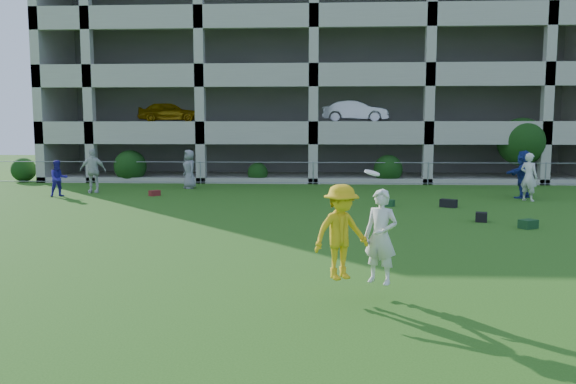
# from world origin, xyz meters

# --- Properties ---
(ground) EXTENTS (100.00, 100.00, 0.00)m
(ground) POSITION_xyz_m (0.00, 0.00, 0.00)
(ground) COLOR #235114
(ground) RESTS_ON ground
(bystander_a) EXTENTS (0.97, 0.94, 1.57)m
(bystander_a) POSITION_xyz_m (-10.94, 13.04, 0.79)
(bystander_a) COLOR #292093
(bystander_a) RESTS_ON ground
(bystander_b) EXTENTS (1.22, 0.60, 2.02)m
(bystander_b) POSITION_xyz_m (-10.06, 14.60, 1.01)
(bystander_b) COLOR silver
(bystander_b) RESTS_ON ground
(bystander_c) EXTENTS (1.03, 1.10, 1.90)m
(bystander_c) POSITION_xyz_m (-6.03, 16.57, 0.95)
(bystander_c) COLOR gray
(bystander_c) RESTS_ON ground
(bystander_d) EXTENTS (1.79, 1.70, 2.02)m
(bystander_d) POSITION_xyz_m (8.92, 13.59, 1.01)
(bystander_d) COLOR navy
(bystander_d) RESTS_ON ground
(bystander_e) EXTENTS (0.82, 0.85, 1.95)m
(bystander_e) POSITION_xyz_m (8.80, 12.62, 0.98)
(bystander_e) COLOR silver
(bystander_e) RESTS_ON ground
(bag_green_c) EXTENTS (0.61, 0.56, 0.26)m
(bag_green_c) POSITION_xyz_m (6.45, 6.16, 0.13)
(bag_green_c) COLOR #133414
(bag_green_c) RESTS_ON ground
(crate_d) EXTENTS (0.43, 0.43, 0.30)m
(crate_d) POSITION_xyz_m (5.41, 7.28, 0.15)
(crate_d) COLOR black
(crate_d) RESTS_ON ground
(bag_black_e) EXTENTS (0.67, 0.57, 0.30)m
(bag_black_e) POSITION_xyz_m (5.13, 10.55, 0.15)
(bag_black_e) COLOR black
(bag_black_e) RESTS_ON ground
(bag_red_f) EXTENTS (0.51, 0.52, 0.24)m
(bag_red_f) POSITION_xyz_m (-6.89, 13.50, 0.12)
(bag_red_f) COLOR maroon
(bag_red_f) RESTS_ON ground
(bag_green_g) EXTENTS (0.58, 0.49, 0.25)m
(bag_green_g) POSITION_xyz_m (2.88, 10.72, 0.12)
(bag_green_g) COLOR #153B17
(bag_green_g) RESTS_ON ground
(frisbee_contest) EXTENTS (1.66, 1.06, 2.00)m
(frisbee_contest) POSITION_xyz_m (0.82, -1.01, 1.15)
(frisbee_contest) COLOR yellow
(frisbee_contest) RESTS_ON ground
(parking_garage) EXTENTS (30.00, 14.00, 12.00)m
(parking_garage) POSITION_xyz_m (-0.01, 27.70, 6.01)
(parking_garage) COLOR #9E998C
(parking_garage) RESTS_ON ground
(fence) EXTENTS (36.06, 0.06, 1.20)m
(fence) POSITION_xyz_m (0.00, 19.00, 0.61)
(fence) COLOR gray
(fence) RESTS_ON ground
(shrub_row) EXTENTS (34.38, 2.52, 3.50)m
(shrub_row) POSITION_xyz_m (4.59, 19.70, 1.51)
(shrub_row) COLOR #163D11
(shrub_row) RESTS_ON ground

